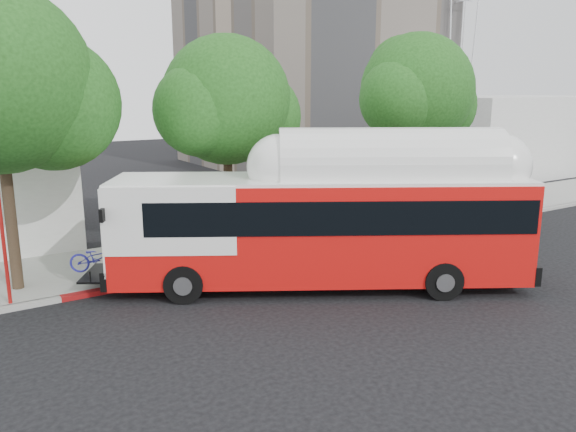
% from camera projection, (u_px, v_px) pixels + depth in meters
% --- Properties ---
extents(ground, '(120.00, 120.00, 0.00)m').
position_uv_depth(ground, '(338.00, 290.00, 18.66)').
color(ground, black).
rests_on(ground, ground).
extents(sidewalk, '(60.00, 5.00, 0.15)m').
position_uv_depth(sidewalk, '(246.00, 244.00, 24.00)').
color(sidewalk, gray).
rests_on(sidewalk, ground).
extents(curb_strip, '(60.00, 0.30, 0.15)m').
position_uv_depth(curb_strip, '(277.00, 259.00, 21.85)').
color(curb_strip, gray).
rests_on(curb_strip, ground).
extents(red_curb_segment, '(10.00, 0.32, 0.16)m').
position_uv_depth(red_curb_segment, '(206.00, 272.00, 20.28)').
color(red_curb_segment, maroon).
rests_on(red_curb_segment, ground).
extents(street_tree_left, '(6.67, 5.80, 9.74)m').
position_uv_depth(street_tree_left, '(13.00, 87.00, 17.32)').
color(street_tree_left, '#2D2116').
rests_on(street_tree_left, ground).
extents(street_tree_mid, '(5.75, 5.00, 8.62)m').
position_uv_depth(street_tree_mid, '(235.00, 106.00, 22.04)').
color(street_tree_mid, '#2D2116').
rests_on(street_tree_mid, ground).
extents(street_tree_right, '(6.21, 5.40, 9.18)m').
position_uv_depth(street_tree_right, '(422.00, 95.00, 27.05)').
color(street_tree_right, '#2D2116').
rests_on(street_tree_right, ground).
extents(horizon_block, '(20.00, 12.00, 6.00)m').
position_uv_depth(horizon_block, '(508.00, 133.00, 46.88)').
color(horizon_block, silver).
rests_on(horizon_block, ground).
extents(transit_bus, '(13.75, 9.44, 4.28)m').
position_uv_depth(transit_bus, '(323.00, 229.00, 18.59)').
color(transit_bus, red).
rests_on(transit_bus, ground).
extents(signal_pole, '(0.11, 0.38, 3.97)m').
position_uv_depth(signal_pole, '(4.00, 243.00, 16.70)').
color(signal_pole, '#B21513').
rests_on(signal_pole, ground).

